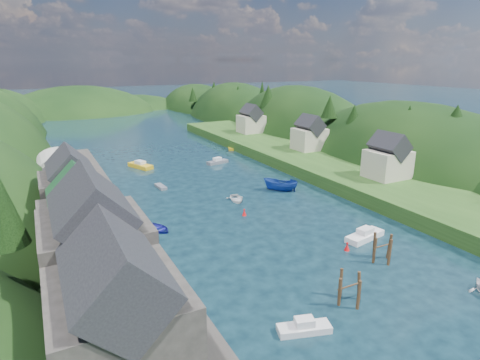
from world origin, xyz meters
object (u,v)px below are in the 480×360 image
piling_cluster_near (349,291)px  channel_buoy_far (244,213)px  piling_cluster_far (382,250)px  channel_buoy_near (347,247)px

piling_cluster_near → channel_buoy_far: size_ratio=3.28×
piling_cluster_far → channel_buoy_far: piling_cluster_far is taller
piling_cluster_near → piling_cluster_far: bearing=27.3°
piling_cluster_near → channel_buoy_near: (7.59, 8.76, -0.76)m
piling_cluster_near → channel_buoy_far: piling_cluster_near is taller
piling_cluster_near → piling_cluster_far: piling_cluster_far is taller
channel_buoy_far → channel_buoy_near: bearing=-69.9°
channel_buoy_near → channel_buoy_far: (-5.97, 16.34, 0.00)m
piling_cluster_near → channel_buoy_far: (1.62, 25.10, -0.76)m
piling_cluster_near → piling_cluster_far: size_ratio=0.96×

